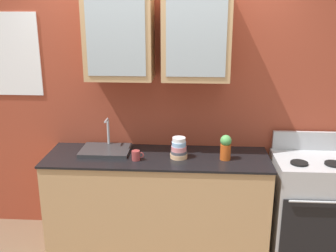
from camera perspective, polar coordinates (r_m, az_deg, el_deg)
name	(u,v)px	position (r m, az deg, el deg)	size (l,w,h in m)	color
ground_plane	(158,241)	(4.02, -1.49, -16.43)	(10.00, 10.00, 0.00)	brown
back_wall_unit	(159,83)	(3.74, -1.31, 6.35)	(4.40, 0.46, 2.81)	#993D28
counter	(157,200)	(3.79, -1.54, -10.74)	(2.06, 0.63, 0.90)	tan
stove_range	(308,204)	(3.93, 19.69, -10.65)	(0.66, 0.62, 1.08)	#ADAFB5
sink_faucet	(106,149)	(3.76, -9.07, -3.39)	(0.46, 0.35, 0.29)	#2D2D30
bowl_stack	(179,149)	(3.54, 1.59, -3.33)	(0.16, 0.16, 0.19)	#E0AD7F
vase	(226,147)	(3.53, 8.40, -3.03)	(0.10, 0.10, 0.23)	#BF4C19
cup_near_sink	(136,155)	(3.51, -4.66, -4.29)	(0.11, 0.08, 0.09)	#993838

